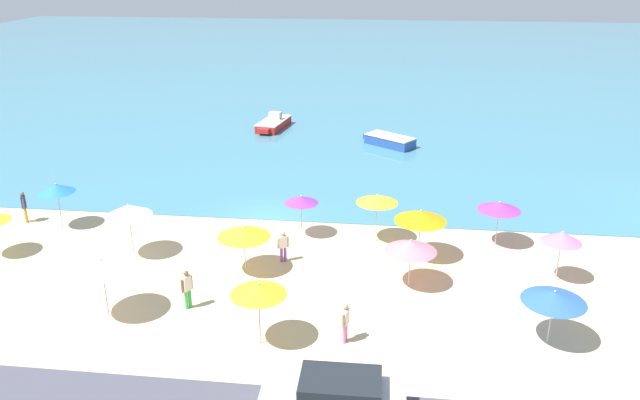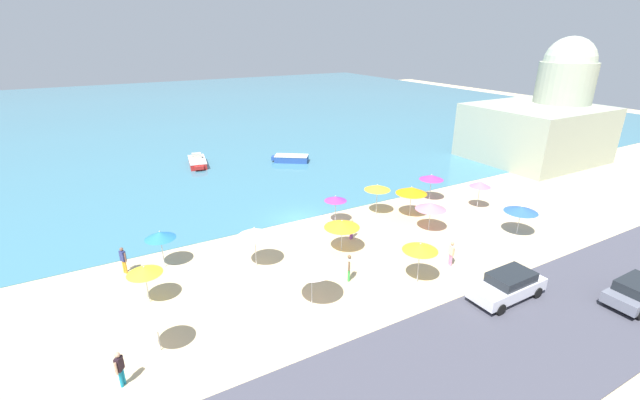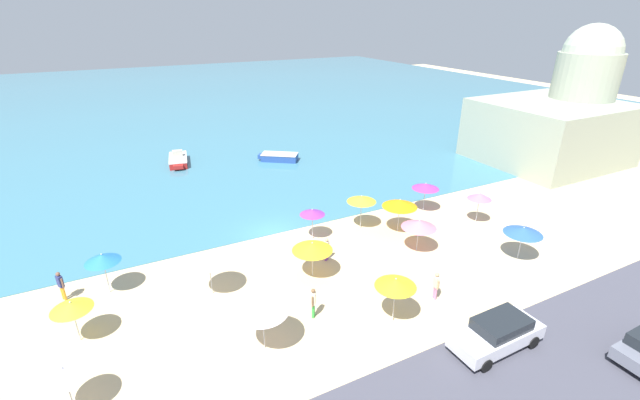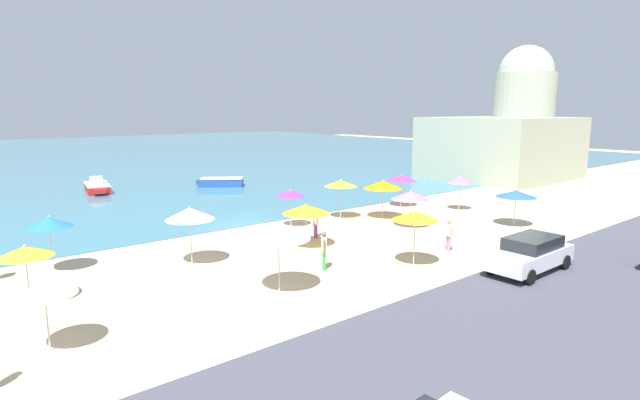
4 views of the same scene
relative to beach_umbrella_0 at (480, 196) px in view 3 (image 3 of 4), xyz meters
The scene contains 24 objects.
ground_plane 15.38m from the beach_umbrella_0, 160.08° to the left, with size 160.00×160.00×0.00m, color #D3BA8E.
sea 61.90m from the beach_umbrella_0, 103.38° to the left, with size 150.00×110.00×0.05m, color teal.
beach_umbrella_0 is the anchor object (origin of this frame).
beach_umbrella_1 26.60m from the beach_umbrella_0, behind, with size 1.90×1.90×2.28m.
beach_umbrella_2 8.84m from the beach_umbrella_0, 158.41° to the left, with size 2.11×2.11×2.59m.
beach_umbrella_3 19.95m from the beach_umbrella_0, behind, with size 2.21×2.21×2.73m.
beach_umbrella_4 19.50m from the beach_umbrella_0, 164.71° to the right, with size 2.44×2.44×2.61m.
beach_umbrella_5 27.25m from the beach_umbrella_0, 169.67° to the right, with size 1.79×1.79×2.23m.
beach_umbrella_6 14.14m from the beach_umbrella_0, behind, with size 2.42×2.42×2.30m.
beach_umbrella_7 4.08m from the beach_umbrella_0, 122.31° to the left, with size 2.12×2.12×2.40m.
beach_umbrella_8 6.72m from the beach_umbrella_0, 169.51° to the right, with size 2.30×2.30×2.27m.
beach_umbrella_9 12.55m from the beach_umbrella_0, 164.32° to the left, with size 1.75×1.75×2.30m.
beach_umbrella_10 5.21m from the beach_umbrella_0, 105.92° to the right, with size 2.39×2.39×2.27m.
beach_umbrella_11 13.79m from the beach_umbrella_0, 152.74° to the right, with size 2.09×2.09×2.61m.
beach_umbrella_12 25.28m from the beach_umbrella_0, behind, with size 1.91×1.91×2.52m.
beach_umbrella_13 6.30m from the beach_umbrella_0, 165.77° to the left, with size 2.49×2.49×2.55m.
bather_0 27.60m from the beach_umbrella_0, behind, with size 0.37×0.51×1.77m.
bather_1 16.34m from the beach_umbrella_0, 165.19° to the right, with size 0.39×0.48×1.74m.
bather_2 10.88m from the beach_umbrella_0, 147.22° to the right, with size 0.32×0.55×1.66m.
bather_3 12.61m from the beach_umbrella_0, behind, with size 0.53×0.35×1.58m.
parked_car_1 13.63m from the beach_umbrella_0, 131.94° to the right, with size 4.56×1.99×1.53m.
skiff_nearshore 21.72m from the beach_umbrella_0, 111.01° to the left, with size 4.12×3.49×0.78m.
skiff_offshore 29.83m from the beach_umbrella_0, 125.93° to the left, with size 2.48×4.80×1.30m.
harbor_fortress 20.68m from the beach_umbrella_0, 21.82° to the left, with size 13.90×11.84×13.58m.
Camera 3 is at (-9.32, -25.50, 14.62)m, focal length 24.00 mm.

